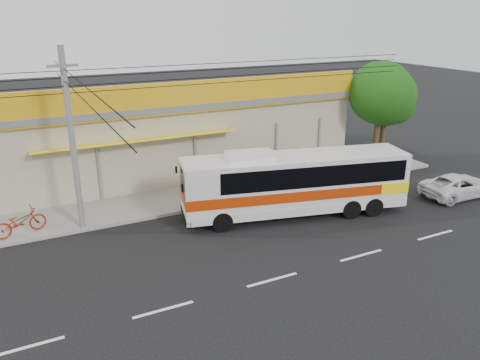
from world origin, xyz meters
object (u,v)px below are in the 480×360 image
object	(u,v)px
utility_pole	(65,81)
tree_near	(389,99)
coach_bus	(299,180)
white_car	(459,186)
tree_far	(383,95)
motorbike_red	(20,222)

from	to	relation	value
utility_pole	tree_near	bearing A→B (deg)	6.03
coach_bus	tree_near	world-z (taller)	tree_near
white_car	tree_far	bearing A→B (deg)	0.84
tree_near	white_car	bearing A→B (deg)	-96.50
utility_pole	tree_near	xyz separation A→B (m)	(18.68, 1.97, -2.43)
white_car	utility_pole	xyz separation A→B (m)	(-17.96, 4.38, 5.84)
coach_bus	white_car	distance (m)	8.91
motorbike_red	tree_far	distance (m)	20.86
white_car	tree_near	size ratio (longest dim) A/B	0.70
coach_bus	utility_pole	xyz separation A→B (m)	(-9.28, 2.69, 4.71)
motorbike_red	white_car	world-z (taller)	motorbike_red
white_car	tree_far	xyz separation A→B (m)	(0.13, 6.26, 3.69)
white_car	tree_near	world-z (taller)	tree_near
motorbike_red	white_car	distance (m)	20.93
motorbike_red	tree_near	world-z (taller)	tree_near
motorbike_red	white_car	size ratio (longest dim) A/B	0.52
white_car	utility_pole	size ratio (longest dim) A/B	0.12
coach_bus	motorbike_red	size ratio (longest dim) A/B	4.97
coach_bus	white_car	xyz separation A→B (m)	(8.68, -1.69, -1.13)
motorbike_red	utility_pole	distance (m)	6.21
motorbike_red	tree_far	xyz separation A→B (m)	(20.50, 1.46, 3.55)
coach_bus	tree_near	distance (m)	10.74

